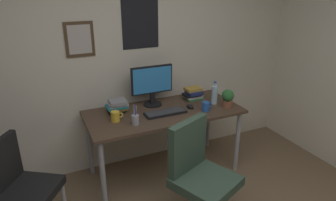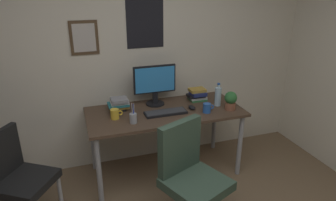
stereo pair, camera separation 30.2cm
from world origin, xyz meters
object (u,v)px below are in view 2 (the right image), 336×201
(computer_mouse, at_px, (192,107))
(potted_plant, at_px, (231,100))
(coffee_mug_near, at_px, (115,114))
(monitor, at_px, (155,83))
(coffee_mug_far, at_px, (207,108))
(book_stack_left, at_px, (197,95))
(side_chair, at_px, (17,175))
(keyboard, at_px, (166,112))
(pen_cup, at_px, (133,118))
(book_stack_right, at_px, (119,104))
(office_chair, at_px, (190,173))
(water_bottle, at_px, (218,96))

(computer_mouse, height_order, potted_plant, potted_plant)
(computer_mouse, distance_m, coffee_mug_near, 0.81)
(monitor, height_order, coffee_mug_far, monitor)
(monitor, relative_size, computer_mouse, 4.18)
(computer_mouse, relative_size, book_stack_left, 0.53)
(side_chair, xyz_separation_m, coffee_mug_far, (1.80, 0.19, 0.29))
(monitor, xyz_separation_m, potted_plant, (0.71, -0.39, -0.13))
(coffee_mug_far, height_order, book_stack_left, book_stack_left)
(keyboard, distance_m, pen_cup, 0.38)
(coffee_mug_near, bearing_deg, book_stack_right, 69.34)
(monitor, distance_m, book_stack_right, 0.44)
(monitor, relative_size, keyboard, 1.07)
(keyboard, relative_size, computer_mouse, 3.91)
(potted_plant, bearing_deg, pen_cup, -179.80)
(coffee_mug_near, height_order, potted_plant, potted_plant)
(keyboard, distance_m, coffee_mug_near, 0.51)
(office_chair, relative_size, coffee_mug_far, 7.97)
(computer_mouse, distance_m, book_stack_right, 0.76)
(book_stack_right, bearing_deg, water_bottle, -10.83)
(side_chair, distance_m, book_stack_right, 1.13)
(side_chair, bearing_deg, computer_mouse, 10.62)
(office_chair, relative_size, water_bottle, 3.76)
(keyboard, xyz_separation_m, book_stack_left, (0.45, 0.25, 0.05))
(office_chair, bearing_deg, monitor, 89.49)
(computer_mouse, bearing_deg, water_bottle, 1.05)
(keyboard, height_order, computer_mouse, computer_mouse)
(side_chair, relative_size, monitor, 1.90)
(computer_mouse, relative_size, book_stack_right, 0.52)
(water_bottle, bearing_deg, side_chair, -170.81)
(office_chair, xyz_separation_m, book_stack_left, (0.49, 1.00, 0.28))
(office_chair, xyz_separation_m, book_stack_right, (-0.40, 0.99, 0.28))
(office_chair, relative_size, monitor, 2.07)
(potted_plant, xyz_separation_m, book_stack_left, (-0.22, 0.35, -0.04))
(office_chair, bearing_deg, coffee_mug_near, 120.52)
(coffee_mug_far, xyz_separation_m, book_stack_left, (0.04, 0.35, 0.02))
(pen_cup, xyz_separation_m, book_stack_left, (0.81, 0.36, 0.01))
(water_bottle, height_order, book_stack_left, water_bottle)
(coffee_mug_far, distance_m, book_stack_right, 0.91)
(office_chair, bearing_deg, coffee_mug_far, 55.25)
(pen_cup, relative_size, book_stack_left, 0.96)
(keyboard, height_order, potted_plant, potted_plant)
(monitor, relative_size, coffee_mug_far, 3.86)
(potted_plant, bearing_deg, coffee_mug_far, 179.40)
(side_chair, distance_m, monitor, 1.55)
(office_chair, distance_m, water_bottle, 1.06)
(coffee_mug_far, xyz_separation_m, pen_cup, (-0.77, -0.01, 0.01))
(computer_mouse, relative_size, potted_plant, 0.56)
(coffee_mug_far, distance_m, book_stack_left, 0.35)
(side_chair, xyz_separation_m, potted_plant, (2.07, 0.18, 0.34))
(keyboard, relative_size, book_stack_left, 2.06)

